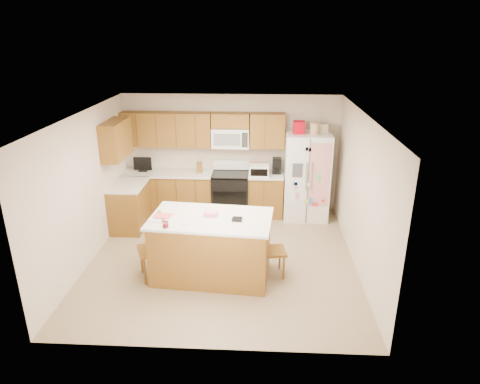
# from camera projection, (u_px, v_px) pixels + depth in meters

# --- Properties ---
(ground) EXTENTS (4.50, 4.50, 0.00)m
(ground) POSITION_uv_depth(u_px,v_px,m) (223.00, 258.00, 7.43)
(ground) COLOR #856E53
(ground) RESTS_ON ground
(room_shell) EXTENTS (4.60, 4.60, 2.52)m
(room_shell) POSITION_uv_depth(u_px,v_px,m) (221.00, 180.00, 6.91)
(room_shell) COLOR beige
(room_shell) RESTS_ON ground
(cabinetry) EXTENTS (3.36, 1.56, 2.15)m
(cabinetry) POSITION_uv_depth(u_px,v_px,m) (182.00, 175.00, 8.82)
(cabinetry) COLOR brown
(cabinetry) RESTS_ON ground
(stove) EXTENTS (0.76, 0.65, 1.13)m
(stove) POSITION_uv_depth(u_px,v_px,m) (231.00, 193.00, 9.06)
(stove) COLOR black
(stove) RESTS_ON ground
(refrigerator) EXTENTS (0.90, 0.79, 2.04)m
(refrigerator) POSITION_uv_depth(u_px,v_px,m) (306.00, 175.00, 8.77)
(refrigerator) COLOR white
(refrigerator) RESTS_ON ground
(island) EXTENTS (1.95, 1.24, 1.11)m
(island) POSITION_uv_depth(u_px,v_px,m) (211.00, 247.00, 6.75)
(island) COLOR brown
(island) RESTS_ON ground
(windsor_chair_left) EXTENTS (0.57, 0.58, 1.04)m
(windsor_chair_left) POSITION_uv_depth(u_px,v_px,m) (154.00, 249.00, 6.73)
(windsor_chair_left) COLOR brown
(windsor_chair_left) RESTS_ON ground
(windsor_chair_back) EXTENTS (0.44, 0.42, 1.02)m
(windsor_chair_back) POSITION_uv_depth(u_px,v_px,m) (212.00, 232.00, 7.32)
(windsor_chair_back) COLOR brown
(windsor_chair_back) RESTS_ON ground
(windsor_chair_right) EXTENTS (0.44, 0.45, 0.92)m
(windsor_chair_right) POSITION_uv_depth(u_px,v_px,m) (272.00, 250.00, 6.80)
(windsor_chair_right) COLOR brown
(windsor_chair_right) RESTS_ON ground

